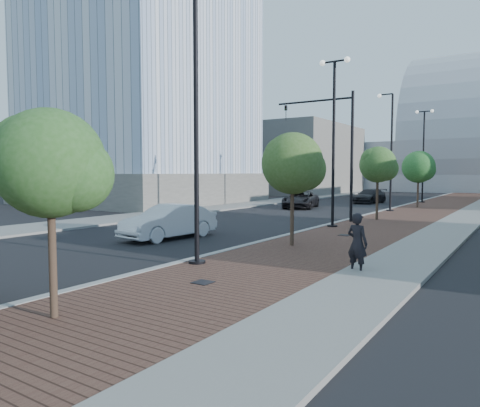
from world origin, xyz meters
The scene contains 22 objects.
sidewalk centered at (3.50, 40.00, 0.06)m, with size 7.00×140.00×0.12m, color #4C2D23.
concrete_strip centered at (6.20, 40.00, 0.07)m, with size 2.40×140.00×0.13m, color slate.
curb centered at (0.00, 40.00, 0.07)m, with size 0.30×140.00×0.14m, color gray.
west_sidewalk centered at (-13.00, 40.00, 0.06)m, with size 4.00×140.00×0.12m, color slate.
white_sedan centered at (-4.47, 14.26, 0.80)m, with size 1.70×4.87×1.61m, color silver.
dark_car_mid centered at (-7.11, 34.13, 0.74)m, with size 2.45×5.31×1.48m, color black.
dark_car_far centered at (-3.98, 43.58, 0.71)m, with size 2.00×4.91×1.43m, color black.
pedestrian centered at (5.38, 11.90, 0.94)m, with size 0.69×0.45×1.89m, color black.
streetlight_1 centered at (0.49, 10.00, 4.34)m, with size 1.44×0.56×9.21m.
streetlight_2 centered at (0.60, 22.00, 4.82)m, with size 1.72×0.56×9.28m.
streetlight_3 centered at (0.49, 34.00, 4.34)m, with size 1.44×0.56×9.21m.
streetlight_4 centered at (0.60, 46.00, 4.82)m, with size 1.72×0.56×9.28m.
traffic_mast centered at (-0.30, 25.00, 4.98)m, with size 5.09×0.20×8.00m.
tree_0 centered at (1.65, 4.02, 3.30)m, with size 2.30×2.24×4.43m.
tree_1 centered at (1.65, 15.02, 3.47)m, with size 2.55×2.53×4.75m.
tree_2 centered at (1.65, 27.02, 3.59)m, with size 2.34×2.29×4.75m.
tree_3 centered at (1.65, 39.02, 3.57)m, with size 2.74×2.74×4.95m.
tower_podium centered at (-24.00, 32.00, 1.50)m, with size 19.00×19.00×3.00m, color #5E5B55.
convention_center centered at (-2.00, 85.00, 6.00)m, with size 50.00×30.00×50.00m.
commercial_block_nw centered at (-20.00, 60.00, 5.00)m, with size 14.00×20.00×10.00m, color slate.
utility_cover_1 centered at (2.40, 8.00, 0.13)m, with size 0.50×0.50×0.02m, color black.
utility_cover_2 centered at (2.40, 19.00, 0.13)m, with size 0.50×0.50×0.02m, color black.
Camera 1 is at (9.85, -1.56, 3.13)m, focal length 33.64 mm.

